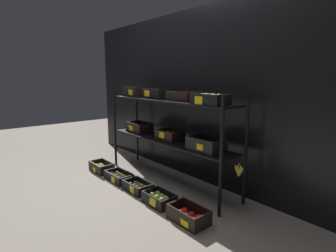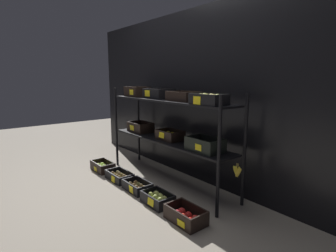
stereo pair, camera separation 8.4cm
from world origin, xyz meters
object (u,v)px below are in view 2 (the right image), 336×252
at_px(display_rack, 169,118).
at_px(crate_ground_center_kiwi, 137,187).
at_px(crate_ground_kiwi, 120,177).
at_px(crate_ground_apple_green, 103,167).
at_px(crate_ground_apple_red, 186,216).
at_px(crate_ground_pear, 158,199).

xyz_separation_m(display_rack, crate_ground_center_kiwi, (-0.01, -0.44, -0.73)).
bearing_deg(crate_ground_kiwi, crate_ground_apple_green, -177.75).
bearing_deg(display_rack, crate_ground_apple_red, -29.61).
distance_m(crate_ground_kiwi, crate_ground_apple_red, 1.22).
bearing_deg(crate_ground_pear, crate_ground_apple_red, -0.89).
relative_size(crate_ground_apple_green, crate_ground_center_kiwi, 1.05).
distance_m(crate_ground_apple_green, crate_ground_center_kiwi, 0.84).
distance_m(display_rack, crate_ground_kiwi, 0.95).
distance_m(crate_ground_apple_green, crate_ground_pear, 1.24).
bearing_deg(crate_ground_center_kiwi, crate_ground_apple_green, -178.51).
distance_m(crate_ground_apple_green, crate_ground_kiwi, 0.44).
bearing_deg(crate_ground_center_kiwi, crate_ground_pear, -1.71).
xyz_separation_m(display_rack, crate_ground_kiwi, (-0.41, -0.45, -0.73)).
relative_size(display_rack, crate_ground_center_kiwi, 5.91).
relative_size(crate_ground_apple_green, crate_ground_kiwi, 0.94).
height_order(crate_ground_apple_green, crate_ground_pear, crate_ground_apple_green).
bearing_deg(display_rack, crate_ground_kiwi, -132.68).
xyz_separation_m(display_rack, crate_ground_apple_red, (0.81, -0.46, -0.72)).
bearing_deg(crate_ground_apple_green, crate_ground_center_kiwi, 1.49).
distance_m(crate_ground_center_kiwi, crate_ground_apple_red, 0.82).
distance_m(display_rack, crate_ground_apple_red, 1.18).
bearing_deg(crate_ground_apple_red, crate_ground_apple_green, -179.88).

